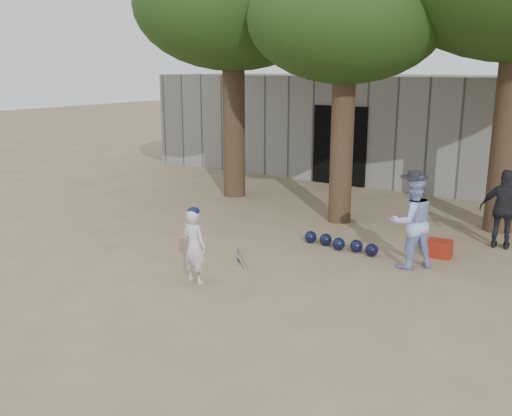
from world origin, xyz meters
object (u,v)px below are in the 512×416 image
Objects in this scene: boy_player at (194,246)px; spectator_blue at (411,222)px; spectator_dark at (505,209)px; red_bag at (439,249)px.

spectator_blue is (2.50, 2.54, 0.20)m from boy_player.
spectator_blue reaches higher than spectator_dark.
spectator_dark is at bearing 55.59° from red_bag.
red_bag is at bearing -125.39° from boy_player.
spectator_dark is (1.05, 1.96, -0.05)m from spectator_blue.
spectator_dark reaches higher than red_bag.
red_bag is (2.76, 3.35, -0.43)m from boy_player.
spectator_dark is at bearing -124.15° from boy_player.
spectator_dark is 1.51m from red_bag.
boy_player is 0.75× the size of spectator_blue.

